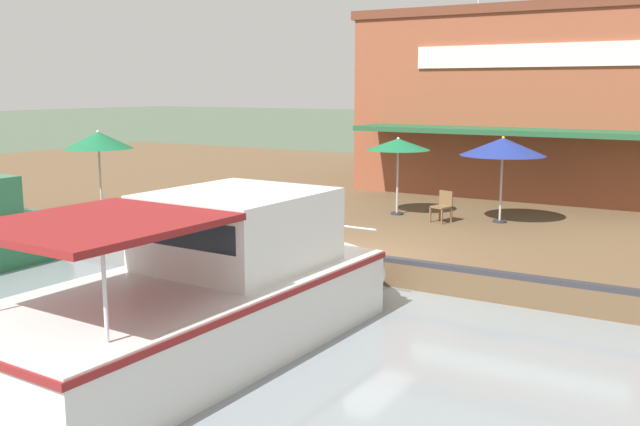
{
  "coord_description": "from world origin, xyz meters",
  "views": [
    {
      "loc": [
        13.19,
        7.22,
        4.21
      ],
      "look_at": [
        -1.0,
        -1.24,
        1.3
      ],
      "focal_mm": 40.0,
      "sensor_mm": 36.0,
      "label": 1
    }
  ],
  "objects": [
    {
      "name": "waterfront_restaurant",
      "position": [
        -13.33,
        1.28,
        3.71
      ],
      "size": [
        9.94,
        12.38,
        8.4
      ],
      "color": "brown",
      "rests_on": "quay_deck"
    },
    {
      "name": "cafe_chair_mid_patio",
      "position": [
        -2.62,
        -4.3,
        1.08
      ],
      "size": [
        0.51,
        0.51,
        0.85
      ],
      "color": "brown",
      "rests_on": "quay_deck"
    },
    {
      "name": "cafe_chair_far_corner_seat",
      "position": [
        -4.9,
        0.32,
        1.08
      ],
      "size": [
        0.56,
        0.56,
        0.85
      ],
      "color": "brown",
      "rests_on": "quay_deck"
    },
    {
      "name": "motorboat_nearest_quay",
      "position": [
        4.18,
        0.0,
        0.95
      ],
      "size": [
        8.4,
        3.44,
        2.42
      ],
      "color": "silver",
      "rests_on": "river_water"
    },
    {
      "name": "mooring_post",
      "position": [
        -0.35,
        -5.15,
        0.99
      ],
      "size": [
        0.22,
        0.22,
        0.75
      ],
      "color": "#473323",
      "rests_on": "quay_deck"
    },
    {
      "name": "quay_edge_fender",
      "position": [
        -0.1,
        0.0,
        0.65
      ],
      "size": [
        0.2,
        50.4,
        0.1
      ],
      "primitive_type": "cube",
      "color": "#2D2D33",
      "rests_on": "quay_deck"
    },
    {
      "name": "patio_umbrella_mid_patio_right",
      "position": [
        -5.34,
        -1.24,
        2.61
      ],
      "size": [
        1.83,
        1.83,
        2.23
      ],
      "color": "#B7B7B7",
      "rests_on": "quay_deck"
    },
    {
      "name": "patio_umbrella_far_corner",
      "position": [
        -1.57,
        -9.22,
        2.68
      ],
      "size": [
        2.02,
        2.02,
        2.37
      ],
      "color": "#B7B7B7",
      "rests_on": "quay_deck"
    },
    {
      "name": "patio_umbrella_mid_patio_left",
      "position": [
        -5.65,
        1.68,
        2.66
      ],
      "size": [
        2.27,
        2.27,
        2.34
      ],
      "color": "#B7B7B7",
      "rests_on": "quay_deck"
    },
    {
      "name": "ground_plane",
      "position": [
        0.0,
        0.0,
        0.0
      ],
      "size": [
        220.0,
        220.0,
        0.0
      ],
      "primitive_type": "plane",
      "color": "#4C5B47"
    },
    {
      "name": "quay_deck",
      "position": [
        -11.0,
        0.0,
        0.3
      ],
      "size": [
        22.0,
        56.0,
        0.6
      ],
      "primitive_type": "cube",
      "color": "brown",
      "rests_on": "ground"
    },
    {
      "name": "tree_downstream_bank",
      "position": [
        -16.81,
        -4.6,
        5.02
      ],
      "size": [
        5.17,
        4.92,
        7.02
      ],
      "color": "brown",
      "rests_on": "quay_deck"
    }
  ]
}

